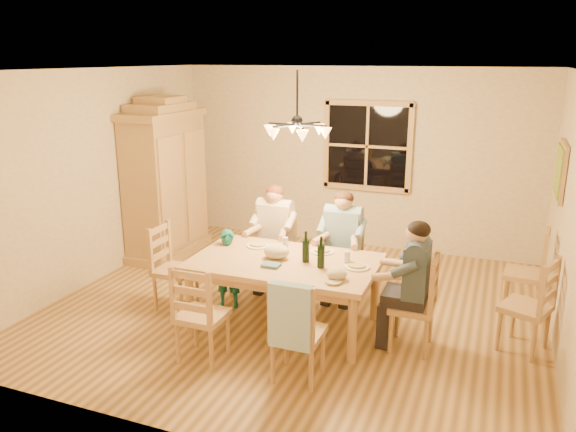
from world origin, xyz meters
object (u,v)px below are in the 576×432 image
at_px(armoire, 166,184).
at_px(chair_end_right, 411,320).
at_px(wine_bottle_b, 321,252).
at_px(chair_spare_front, 524,322).
at_px(chair_end_left, 176,282).
at_px(chair_far_right, 342,275).
at_px(chair_spare_back, 522,286).
at_px(wine_bottle_a, 306,247).
at_px(chair_near_left, 203,330).
at_px(adult_plaid_man, 343,232).
at_px(chair_near_right, 298,348).
at_px(chair_far_left, 275,265).
at_px(adult_slate_man, 415,270).
at_px(adult_woman, 275,224).
at_px(child, 229,269).
at_px(chandelier, 297,129).
at_px(dining_table, 285,269).

height_order(armoire, chair_end_right, armoire).
xyz_separation_m(wine_bottle_b, chair_spare_front, (1.98, 0.44, -0.62)).
xyz_separation_m(chair_end_left, wine_bottle_b, (1.78, -0.05, 0.62)).
xyz_separation_m(chair_far_right, chair_spare_back, (2.03, 0.41, 0.00)).
relative_size(armoire, wine_bottle_a, 6.97).
bearing_deg(chair_end_left, armoire, -145.30).
bearing_deg(chair_near_left, adult_plaid_man, 64.80).
bearing_deg(chair_far_right, chair_near_right, 93.37).
distance_m(chair_far_left, adult_slate_man, 2.13).
relative_size(armoire, chair_far_right, 2.32).
bearing_deg(adult_plaid_man, armoire, -13.25).
xyz_separation_m(adult_woman, wine_bottle_b, (0.92, -0.98, 0.08)).
bearing_deg(chair_far_right, wine_bottle_a, 79.90).
distance_m(chair_near_right, adult_slate_man, 1.38).
xyz_separation_m(chair_far_left, adult_slate_man, (1.85, -0.91, 0.54)).
xyz_separation_m(chair_far_right, wine_bottle_a, (-0.15, -0.88, 0.62)).
bearing_deg(child, chandelier, 5.59).
distance_m(dining_table, chair_far_right, 1.06).
height_order(chair_end_right, adult_slate_man, adult_slate_man).
bearing_deg(chair_end_left, dining_table, 90.00).
bearing_deg(child, chair_far_left, 52.84).
bearing_deg(chair_end_left, adult_woman, 136.74).
distance_m(chandelier, adult_plaid_man, 1.38).
distance_m(armoire, chair_end_left, 2.08).
relative_size(dining_table, child, 2.10).
relative_size(adult_plaid_man, wine_bottle_a, 2.65).
xyz_separation_m(chair_far_right, chair_near_right, (0.12, -1.84, 0.00)).
relative_size(dining_table, chair_near_right, 1.98).
bearing_deg(chair_end_right, chair_near_right, 136.74).
relative_size(adult_slate_man, chair_spare_front, 0.88).
relative_size(chair_end_right, adult_plaid_man, 1.13).
relative_size(chair_far_left, chair_near_right, 1.00).
relative_size(chandelier, chair_end_right, 0.78).
xyz_separation_m(chandelier, chair_near_right, (0.54, -1.41, -1.77)).
height_order(chair_near_left, wine_bottle_a, wine_bottle_a).
relative_size(chair_near_right, adult_slate_man, 1.13).
distance_m(adult_plaid_man, wine_bottle_a, 0.90).
relative_size(chair_end_right, adult_woman, 1.13).
bearing_deg(chair_spare_front, wine_bottle_a, 120.15).
bearing_deg(chair_spare_front, chair_near_left, 135.68).
bearing_deg(chair_far_left, chair_end_right, 153.43).
height_order(chair_near_left, chair_near_right, same).
relative_size(armoire, chair_end_left, 2.32).
bearing_deg(dining_table, chair_spare_front, 8.92).
xyz_separation_m(armoire, wine_bottle_b, (2.89, -1.64, -0.13)).
height_order(armoire, adult_slate_man, armoire).
xyz_separation_m(chandelier, chair_near_left, (-0.43, -1.42, -1.77)).
relative_size(chair_near_left, chair_near_right, 1.00).
distance_m(armoire, chair_spare_front, 5.07).
bearing_deg(chair_spare_back, wine_bottle_a, 126.13).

